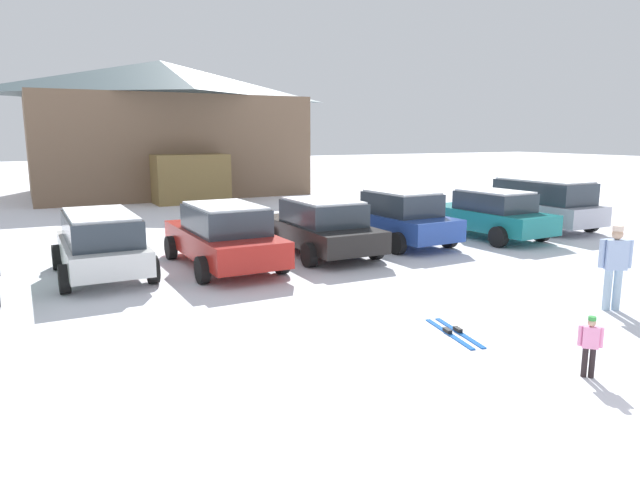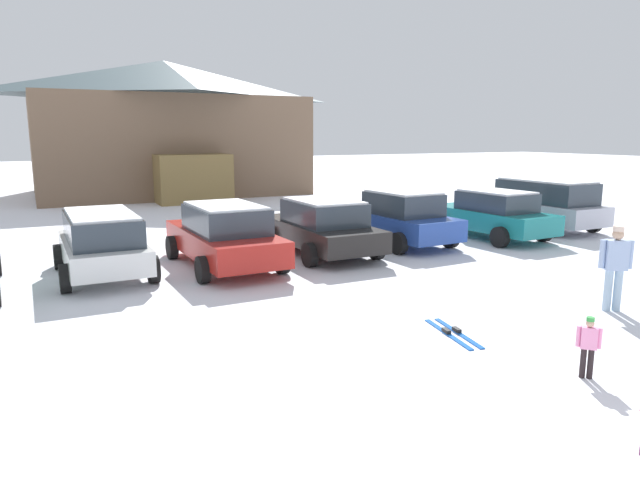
{
  "view_description": "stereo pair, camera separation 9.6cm",
  "coord_description": "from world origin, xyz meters",
  "px_view_note": "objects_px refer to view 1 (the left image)",
  "views": [
    {
      "loc": [
        -6.07,
        -1.87,
        3.38
      ],
      "look_at": [
        -0.44,
        9.0,
        1.1
      ],
      "focal_mm": 32.0,
      "sensor_mm": 36.0,
      "label": 1
    },
    {
      "loc": [
        -5.98,
        -1.91,
        3.38
      ],
      "look_at": [
        -0.44,
        9.0,
        1.1
      ],
      "focal_mm": 32.0,
      "sensor_mm": 36.0,
      "label": 2
    }
  ],
  "objects_px": {
    "parked_red_sedan": "(223,235)",
    "parked_black_sedan": "(320,226)",
    "pair_of_skis": "(454,332)",
    "parked_teal_hatchback": "(490,214)",
    "parked_white_suv": "(101,242)",
    "skier_child_in_pink_snowsuit": "(590,343)",
    "parked_blue_hatchback": "(398,217)",
    "parked_silver_wagon": "(541,203)",
    "ski_lodge": "(163,127)",
    "skier_adult_in_blue_parka": "(615,263)"
  },
  "relations": [
    {
      "from": "ski_lodge",
      "to": "parked_teal_hatchback",
      "type": "relative_size",
      "value": 3.36
    },
    {
      "from": "parked_white_suv",
      "to": "parked_blue_hatchback",
      "type": "height_order",
      "value": "parked_blue_hatchback"
    },
    {
      "from": "parked_red_sedan",
      "to": "skier_child_in_pink_snowsuit",
      "type": "bearing_deg",
      "value": -74.87
    },
    {
      "from": "parked_blue_hatchback",
      "to": "parked_silver_wagon",
      "type": "relative_size",
      "value": 0.97
    },
    {
      "from": "parked_red_sedan",
      "to": "parked_teal_hatchback",
      "type": "bearing_deg",
      "value": -0.24
    },
    {
      "from": "parked_silver_wagon",
      "to": "parked_black_sedan",
      "type": "bearing_deg",
      "value": -178.48
    },
    {
      "from": "parked_red_sedan",
      "to": "parked_teal_hatchback",
      "type": "relative_size",
      "value": 1.09
    },
    {
      "from": "pair_of_skis",
      "to": "parked_teal_hatchback",
      "type": "bearing_deg",
      "value": 42.89
    },
    {
      "from": "ski_lodge",
      "to": "parked_teal_hatchback",
      "type": "bearing_deg",
      "value": -72.78
    },
    {
      "from": "skier_child_in_pink_snowsuit",
      "to": "pair_of_skis",
      "type": "bearing_deg",
      "value": 102.07
    },
    {
      "from": "parked_white_suv",
      "to": "skier_child_in_pink_snowsuit",
      "type": "xyz_separation_m",
      "value": [
        5.34,
        -9.31,
        -0.34
      ]
    },
    {
      "from": "ski_lodge",
      "to": "parked_silver_wagon",
      "type": "xyz_separation_m",
      "value": [
        9.13,
        -19.36,
        -2.83
      ]
    },
    {
      "from": "parked_blue_hatchback",
      "to": "parked_black_sedan",
      "type": "bearing_deg",
      "value": -176.01
    },
    {
      "from": "ski_lodge",
      "to": "skier_child_in_pink_snowsuit",
      "type": "xyz_separation_m",
      "value": [
        -0.49,
        -28.82,
        -3.28
      ]
    },
    {
      "from": "ski_lodge",
      "to": "parked_blue_hatchback",
      "type": "xyz_separation_m",
      "value": [
        2.87,
        -19.4,
        -2.94
      ]
    },
    {
      "from": "pair_of_skis",
      "to": "parked_silver_wagon",
      "type": "bearing_deg",
      "value": 35.42
    },
    {
      "from": "ski_lodge",
      "to": "pair_of_skis",
      "type": "bearing_deg",
      "value": -92.11
    },
    {
      "from": "parked_white_suv",
      "to": "parked_silver_wagon",
      "type": "bearing_deg",
      "value": 0.59
    },
    {
      "from": "pair_of_skis",
      "to": "ski_lodge",
      "type": "bearing_deg",
      "value": 87.89
    },
    {
      "from": "parked_silver_wagon",
      "to": "skier_adult_in_blue_parka",
      "type": "distance_m",
      "value": 9.97
    },
    {
      "from": "parked_red_sedan",
      "to": "parked_teal_hatchback",
      "type": "xyz_separation_m",
      "value": [
        9.08,
        -0.04,
        -0.02
      ]
    },
    {
      "from": "ski_lodge",
      "to": "parked_white_suv",
      "type": "relative_size",
      "value": 3.66
    },
    {
      "from": "parked_white_suv",
      "to": "parked_silver_wagon",
      "type": "height_order",
      "value": "parked_silver_wagon"
    },
    {
      "from": "pair_of_skis",
      "to": "skier_adult_in_blue_parka",
      "type": "bearing_deg",
      "value": -5.87
    },
    {
      "from": "ski_lodge",
      "to": "parked_black_sedan",
      "type": "relative_size",
      "value": 3.21
    },
    {
      "from": "parked_black_sedan",
      "to": "pair_of_skis",
      "type": "relative_size",
      "value": 2.91
    },
    {
      "from": "parked_black_sedan",
      "to": "parked_blue_hatchback",
      "type": "distance_m",
      "value": 2.84
    },
    {
      "from": "parked_white_suv",
      "to": "skier_child_in_pink_snowsuit",
      "type": "distance_m",
      "value": 10.73
    },
    {
      "from": "parked_blue_hatchback",
      "to": "pair_of_skis",
      "type": "bearing_deg",
      "value": -118.27
    },
    {
      "from": "ski_lodge",
      "to": "parked_white_suv",
      "type": "height_order",
      "value": "ski_lodge"
    },
    {
      "from": "parked_white_suv",
      "to": "pair_of_skis",
      "type": "xyz_separation_m",
      "value": [
        4.85,
        -7.04,
        -0.83
      ]
    },
    {
      "from": "skier_adult_in_blue_parka",
      "to": "pair_of_skis",
      "type": "height_order",
      "value": "skier_adult_in_blue_parka"
    },
    {
      "from": "parked_silver_wagon",
      "to": "skier_child_in_pink_snowsuit",
      "type": "distance_m",
      "value": 13.5
    },
    {
      "from": "skier_child_in_pink_snowsuit",
      "to": "ski_lodge",
      "type": "bearing_deg",
      "value": 89.02
    },
    {
      "from": "parked_red_sedan",
      "to": "parked_black_sedan",
      "type": "relative_size",
      "value": 1.04
    },
    {
      "from": "parked_black_sedan",
      "to": "parked_white_suv",
      "type": "bearing_deg",
      "value": 179.16
    },
    {
      "from": "parked_black_sedan",
      "to": "parked_blue_hatchback",
      "type": "bearing_deg",
      "value": 3.99
    },
    {
      "from": "parked_teal_hatchback",
      "to": "skier_adult_in_blue_parka",
      "type": "relative_size",
      "value": 2.64
    },
    {
      "from": "parked_white_suv",
      "to": "pair_of_skis",
      "type": "height_order",
      "value": "parked_white_suv"
    },
    {
      "from": "pair_of_skis",
      "to": "parked_black_sedan",
      "type": "bearing_deg",
      "value": 81.73
    },
    {
      "from": "ski_lodge",
      "to": "parked_black_sedan",
      "type": "xyz_separation_m",
      "value": [
        0.03,
        -19.6,
        -2.97
      ]
    },
    {
      "from": "skier_adult_in_blue_parka",
      "to": "pair_of_skis",
      "type": "relative_size",
      "value": 1.05
    },
    {
      "from": "parked_blue_hatchback",
      "to": "parked_teal_hatchback",
      "type": "distance_m",
      "value": 3.34
    },
    {
      "from": "ski_lodge",
      "to": "skier_child_in_pink_snowsuit",
      "type": "bearing_deg",
      "value": -90.98
    },
    {
      "from": "parked_black_sedan",
      "to": "skier_child_in_pink_snowsuit",
      "type": "relative_size",
      "value": 5.16
    },
    {
      "from": "parked_black_sedan",
      "to": "parked_blue_hatchback",
      "type": "height_order",
      "value": "parked_blue_hatchback"
    },
    {
      "from": "skier_adult_in_blue_parka",
      "to": "parked_red_sedan",
      "type": "bearing_deg",
      "value": 128.16
    },
    {
      "from": "pair_of_skis",
      "to": "parked_red_sedan",
      "type": "bearing_deg",
      "value": 106.15
    },
    {
      "from": "parked_blue_hatchback",
      "to": "pair_of_skis",
      "type": "relative_size",
      "value": 2.7
    },
    {
      "from": "parked_blue_hatchback",
      "to": "parked_silver_wagon",
      "type": "distance_m",
      "value": 6.27
    }
  ]
}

